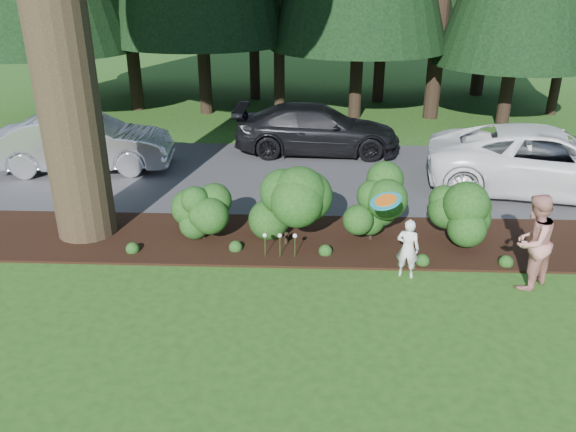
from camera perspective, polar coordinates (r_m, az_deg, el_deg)
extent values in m
plane|color=#234E16|center=(9.32, 0.24, -11.32)|extent=(80.00, 80.00, 0.00)
cube|color=black|center=(12.11, 0.82, -2.40)|extent=(16.00, 2.50, 0.05)
cube|color=#38383A|center=(16.04, 1.26, 4.23)|extent=(22.00, 6.00, 0.03)
sphere|color=#193F13|center=(12.02, -8.74, 0.42)|extent=(1.08, 1.08, 1.08)
cylinder|color=black|center=(12.22, -8.60, -1.77)|extent=(0.08, 0.08, 0.30)
sphere|color=#193F13|center=(11.52, -0.18, 1.15)|extent=(1.35, 1.35, 1.35)
cylinder|color=black|center=(11.84, -0.18, -2.37)|extent=(0.08, 0.08, 0.30)
sphere|color=#193F13|center=(11.90, 8.58, 1.06)|extent=(1.26, 1.26, 1.26)
cylinder|color=black|center=(12.17, 8.39, -1.88)|extent=(0.08, 0.08, 0.30)
sphere|color=#193F13|center=(12.09, 17.14, 0.04)|extent=(1.17, 1.17, 1.17)
cylinder|color=black|center=(12.32, 16.83, -2.37)|extent=(0.08, 0.08, 0.30)
cylinder|color=#193F13|center=(11.28, -2.35, -3.20)|extent=(0.01, 0.01, 0.50)
sphere|color=white|center=(11.16, -2.37, -1.97)|extent=(0.09, 0.09, 0.09)
cylinder|color=#193F13|center=(11.26, -0.82, -3.23)|extent=(0.01, 0.01, 0.50)
sphere|color=white|center=(11.14, -0.83, -1.99)|extent=(0.09, 0.09, 0.09)
cylinder|color=#193F13|center=(11.25, 0.71, -3.26)|extent=(0.01, 0.01, 0.50)
sphere|color=white|center=(11.13, 0.71, -2.02)|extent=(0.09, 0.09, 0.09)
cylinder|color=black|center=(21.19, -1.15, 21.00)|extent=(0.50, 0.50, 8.75)
imported|color=silver|center=(17.21, -20.05, 7.03)|extent=(5.08, 2.23, 1.62)
imported|color=white|center=(15.90, 24.92, 5.06)|extent=(6.46, 3.91, 1.68)
imported|color=black|center=(17.87, 2.97, 8.80)|extent=(5.19, 2.16, 1.50)
imported|color=white|center=(10.72, 12.06, -3.24)|extent=(0.50, 0.41, 1.18)
imported|color=red|center=(10.94, 23.59, -2.44)|extent=(1.11, 1.09, 1.80)
cylinder|color=teal|center=(10.09, 9.91, 1.51)|extent=(0.58, 0.57, 0.27)
cylinder|color=orange|center=(10.08, 9.91, 1.59)|extent=(0.40, 0.40, 0.19)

